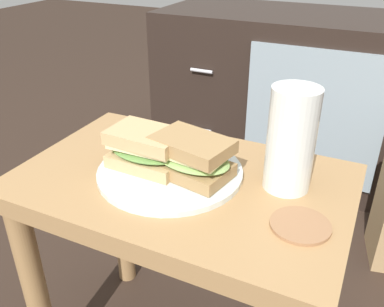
% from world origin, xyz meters
% --- Properties ---
extents(side_table, '(0.56, 0.36, 0.46)m').
position_xyz_m(side_table, '(0.00, 0.00, 0.37)').
color(side_table, '#A37A4C').
rests_on(side_table, ground).
extents(tv_cabinet, '(0.96, 0.46, 0.58)m').
position_xyz_m(tv_cabinet, '(-0.02, 0.95, 0.29)').
color(tv_cabinet, black).
rests_on(tv_cabinet, ground).
extents(plate, '(0.25, 0.25, 0.01)m').
position_xyz_m(plate, '(-0.02, -0.00, 0.47)').
color(plate, silver).
rests_on(plate, side_table).
extents(sandwich_front, '(0.14, 0.09, 0.07)m').
position_xyz_m(sandwich_front, '(-0.06, -0.01, 0.50)').
color(sandwich_front, tan).
rests_on(sandwich_front, plate).
extents(sandwich_back, '(0.15, 0.11, 0.07)m').
position_xyz_m(sandwich_back, '(0.02, -0.00, 0.50)').
color(sandwich_back, '#9E7A4C').
rests_on(sandwich_back, plate).
extents(beer_glass, '(0.08, 0.08, 0.17)m').
position_xyz_m(beer_glass, '(0.16, 0.05, 0.54)').
color(beer_glass, silver).
rests_on(beer_glass, side_table).
extents(coaster, '(0.09, 0.09, 0.01)m').
position_xyz_m(coaster, '(0.21, -0.05, 0.46)').
color(coaster, '#996B47').
rests_on(coaster, side_table).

